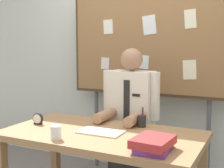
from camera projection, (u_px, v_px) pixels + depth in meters
The scene contains 9 objects.
back_wall at pixel (154, 50), 3.39m from camera, with size 6.40×0.08×2.70m, color silver.
desk at pixel (102, 144), 2.39m from camera, with size 1.51×0.80×0.75m.
person at pixel (131, 128), 2.90m from camera, with size 0.55×0.56×1.38m.
bulletin_board at pixel (148, 46), 3.20m from camera, with size 1.71×0.09×1.95m.
book_stack at pixel (153, 144), 1.96m from camera, with size 0.24×0.29×0.09m.
open_notebook at pixel (101, 132), 2.36m from camera, with size 0.33×0.19×0.01m, color #F4EFCC.
desk_clock at pixel (38, 119), 2.62m from camera, with size 0.10×0.04×0.10m.
coffee_mug at pixel (56, 133), 2.20m from camera, with size 0.08×0.08×0.10m, color white.
pen_holder at pixel (142, 121), 2.53m from camera, with size 0.07×0.07×0.16m.
Camera 1 is at (1.09, -2.05, 1.40)m, focal length 50.26 mm.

